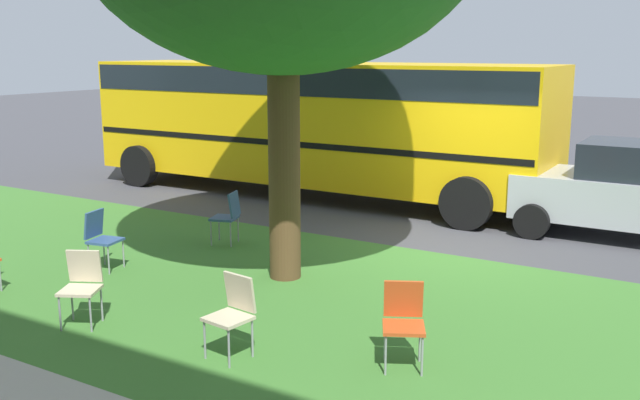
% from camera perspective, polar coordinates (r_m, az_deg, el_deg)
% --- Properties ---
extents(ground, '(80.00, 80.00, 0.00)m').
position_cam_1_polar(ground, '(11.68, 9.55, -3.93)').
color(ground, '#424247').
extents(grass_verge, '(48.00, 6.00, 0.01)m').
position_cam_1_polar(grass_verge, '(8.92, 1.92, -8.86)').
color(grass_verge, '#3D752D').
rests_on(grass_verge, ground).
extents(chair_0, '(0.49, 0.49, 0.88)m').
position_cam_1_polar(chair_0, '(10.86, -17.17, -2.71)').
color(chair_0, '#335184').
rests_on(chair_0, ground).
extents(chair_1, '(0.47, 0.48, 0.88)m').
position_cam_1_polar(chair_1, '(7.56, -7.00, -8.70)').
color(chair_1, beige).
rests_on(chair_1, ground).
extents(chair_2, '(0.56, 0.56, 0.88)m').
position_cam_1_polar(chair_2, '(7.34, 6.71, -9.34)').
color(chair_2, '#C64C1E').
rests_on(chair_2, ground).
extents(chair_3, '(0.56, 0.56, 0.88)m').
position_cam_1_polar(chair_3, '(8.80, -18.55, -6.24)').
color(chair_3, beige).
rests_on(chair_3, ground).
extents(chair_5, '(0.53, 0.52, 0.88)m').
position_cam_1_polar(chair_5, '(11.81, -7.35, -1.09)').
color(chair_5, '#335184').
rests_on(chair_5, ground).
extents(parked_car, '(3.70, 1.92, 1.65)m').
position_cam_1_polar(parked_car, '(13.10, 23.79, 0.71)').
color(parked_car, '#ADB2B7').
rests_on(parked_car, ground).
extents(school_bus, '(10.40, 2.80, 2.88)m').
position_cam_1_polar(school_bus, '(15.59, -0.64, 6.82)').
color(school_bus, yellow).
rests_on(school_bus, ground).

